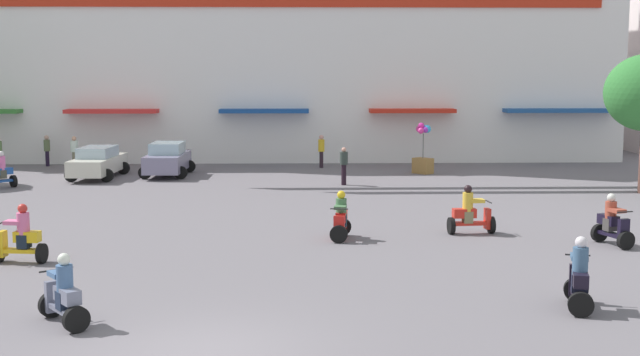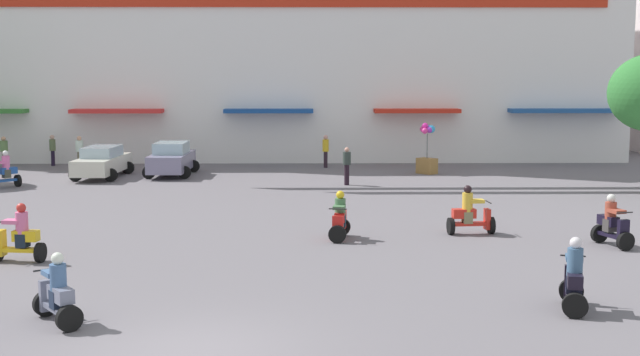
{
  "view_description": "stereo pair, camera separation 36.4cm",
  "coord_description": "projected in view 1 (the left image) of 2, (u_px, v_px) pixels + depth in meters",
  "views": [
    {
      "loc": [
        1.68,
        -14.26,
        4.98
      ],
      "look_at": [
        2.44,
        12.19,
        1.53
      ],
      "focal_mm": 46.65,
      "sensor_mm": 36.0,
      "label": 1
    },
    {
      "loc": [
        2.04,
        -14.26,
        4.98
      ],
      "look_at": [
        2.44,
        12.19,
        1.53
      ],
      "focal_mm": 46.65,
      "sensor_mm": 36.0,
      "label": 2
    }
  ],
  "objects": [
    {
      "name": "ground_plane",
      "position": [
        246.0,
        221.0,
        27.61
      ],
      "size": [
        128.0,
        128.0,
        0.0
      ],
      "primitive_type": "plane",
      "color": "slate"
    },
    {
      "name": "parked_car_0",
      "position": [
        98.0,
        162.0,
        38.42
      ],
      "size": [
        2.38,
        4.59,
        1.46
      ],
      "color": "beige",
      "rests_on": "ground"
    },
    {
      "name": "parked_car_1",
      "position": [
        168.0,
        159.0,
        39.23
      ],
      "size": [
        2.32,
        4.11,
        1.58
      ],
      "color": "gray",
      "rests_on": "ground"
    },
    {
      "name": "scooter_rider_0",
      "position": [
        470.0,
        214.0,
        25.34
      ],
      "size": [
        1.44,
        0.65,
        1.51
      ],
      "color": "black",
      "rests_on": "ground"
    },
    {
      "name": "scooter_rider_1",
      "position": [
        341.0,
        219.0,
        24.56
      ],
      "size": [
        0.71,
        1.36,
        1.44
      ],
      "color": "black",
      "rests_on": "ground"
    },
    {
      "name": "scooter_rider_3",
      "position": [
        579.0,
        279.0,
        17.31
      ],
      "size": [
        0.83,
        1.43,
        1.58
      ],
      "color": "black",
      "rests_on": "ground"
    },
    {
      "name": "scooter_rider_5",
      "position": [
        612.0,
        224.0,
        23.65
      ],
      "size": [
        0.88,
        1.4,
        1.49
      ],
      "color": "black",
      "rests_on": "ground"
    },
    {
      "name": "scooter_rider_6",
      "position": [
        63.0,
        296.0,
        16.25
      ],
      "size": [
        1.27,
        1.46,
        1.46
      ],
      "color": "black",
      "rests_on": "ground"
    },
    {
      "name": "scooter_rider_7",
      "position": [
        0.0,
        173.0,
        35.0
      ],
      "size": [
        1.34,
        1.32,
        1.59
      ],
      "color": "black",
      "rests_on": "ground"
    },
    {
      "name": "scooter_rider_9",
      "position": [
        20.0,
        239.0,
        21.52
      ],
      "size": [
        1.36,
        0.67,
        1.55
      ],
      "color": "black",
      "rests_on": "ground"
    },
    {
      "name": "pedestrian_0",
      "position": [
        344.0,
        164.0,
        36.06
      ],
      "size": [
        0.4,
        0.4,
        1.65
      ],
      "color": "black",
      "rests_on": "ground"
    },
    {
      "name": "pedestrian_2",
      "position": [
        47.0,
        148.0,
        43.11
      ],
      "size": [
        0.44,
        0.44,
        1.62
      ],
      "color": "black",
      "rests_on": "ground"
    },
    {
      "name": "pedestrian_3",
      "position": [
        321.0,
        149.0,
        42.45
      ],
      "size": [
        0.37,
        0.37,
        1.68
      ],
      "color": "#2A1C25",
      "rests_on": "ground"
    },
    {
      "name": "pedestrian_4",
      "position": [
        74.0,
        151.0,
        41.63
      ],
      "size": [
        0.54,
        0.54,
        1.68
      ],
      "color": "#706C53",
      "rests_on": "ground"
    },
    {
      "name": "balloon_vendor_cart",
      "position": [
        423.0,
        153.0,
        40.07
      ],
      "size": [
        1.05,
        1.07,
        2.46
      ],
      "color": "olive",
      "rests_on": "ground"
    }
  ]
}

